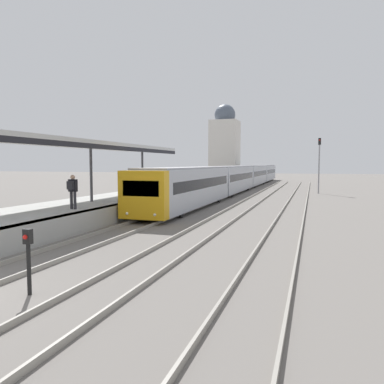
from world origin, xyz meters
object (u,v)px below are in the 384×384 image
object	(u,v)px
signal_post_near	(28,254)
train_near	(242,176)
person_on_platform	(72,189)
signal_mast_far	(319,159)

from	to	relation	value
signal_post_near	train_near	bearing A→B (deg)	92.84
person_on_platform	signal_post_near	bearing A→B (deg)	-60.64
person_on_platform	signal_post_near	size ratio (longest dim) A/B	1.04
train_near	signal_post_near	size ratio (longest dim) A/B	36.19
signal_post_near	signal_mast_far	distance (m)	35.54
person_on_platform	signal_mast_far	size ratio (longest dim) A/B	0.28
signal_post_near	person_on_platform	bearing A→B (deg)	119.36
signal_post_near	signal_mast_far	size ratio (longest dim) A/B	0.27
train_near	signal_post_near	distance (m)	39.36
person_on_platform	signal_post_near	world-z (taller)	person_on_platform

